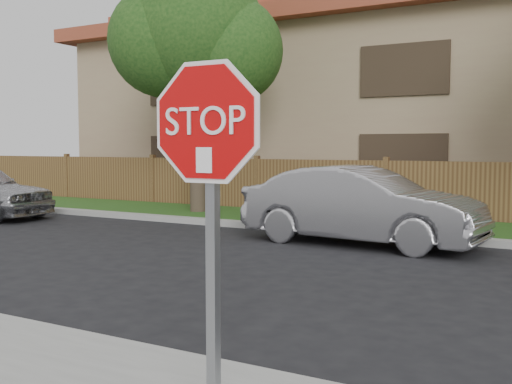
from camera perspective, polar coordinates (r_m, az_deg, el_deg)
The scene contains 3 objects.
tree_left at distance 17.37m, azimuth -5.89°, elevation 15.10°, with size 4.80×3.90×7.78m.
stop_sign at distance 3.55m, azimuth -4.56°, elevation 1.44°, with size 1.01×0.13×2.55m.
sedan_left at distance 12.28m, azimuth 9.99°, elevation -1.29°, with size 1.68×4.83×1.59m, color #A1A0A5.
Camera 1 is at (0.79, -4.43, 2.02)m, focal length 42.00 mm.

